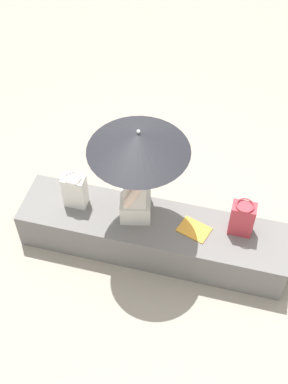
# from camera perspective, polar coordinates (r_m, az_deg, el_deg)

# --- Properties ---
(ground_plane) EXTENTS (14.00, 14.00, 0.00)m
(ground_plane) POSITION_cam_1_polar(r_m,az_deg,el_deg) (5.07, 0.90, -6.21)
(ground_plane) COLOR #9E9384
(stone_bench) EXTENTS (2.54, 0.58, 0.42)m
(stone_bench) POSITION_cam_1_polar(r_m,az_deg,el_deg) (4.90, 0.93, -4.82)
(stone_bench) COLOR slate
(stone_bench) RESTS_ON ground
(person_seated) EXTENTS (0.35, 0.50, 0.90)m
(person_seated) POSITION_cam_1_polar(r_m,az_deg,el_deg) (4.51, -1.00, 0.91)
(person_seated) COLOR beige
(person_seated) RESTS_ON stone_bench
(parasol) EXTENTS (0.86, 0.86, 1.10)m
(parasol) POSITION_cam_1_polar(r_m,az_deg,el_deg) (4.05, -0.62, 5.66)
(parasol) COLOR #B7B7BC
(parasol) RESTS_ON stone_bench
(handbag_black) EXTENTS (0.21, 0.16, 0.37)m
(handbag_black) POSITION_cam_1_polar(r_m,az_deg,el_deg) (4.61, 10.97, -2.94)
(handbag_black) COLOR #B2333D
(handbag_black) RESTS_ON stone_bench
(tote_bag_canvas) EXTENTS (0.21, 0.16, 0.38)m
(tote_bag_canvas) POSITION_cam_1_polar(r_m,az_deg,el_deg) (4.77, -7.78, 0.14)
(tote_bag_canvas) COLOR silver
(tote_bag_canvas) RESTS_ON stone_bench
(magazine) EXTENTS (0.33, 0.28, 0.01)m
(magazine) POSITION_cam_1_polar(r_m,az_deg,el_deg) (4.69, 5.67, -4.20)
(magazine) COLOR gold
(magazine) RESTS_ON stone_bench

